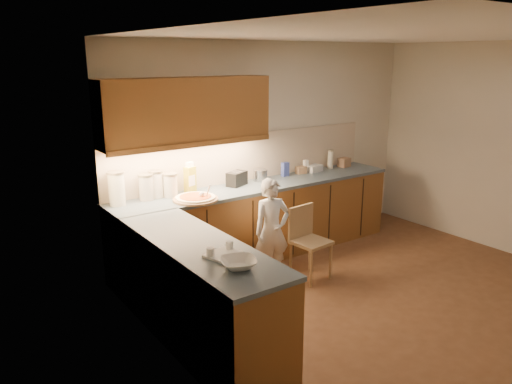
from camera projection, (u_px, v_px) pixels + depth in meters
room at (399, 137)px, 4.70m from camera, size 4.54×4.50×2.62m
l_counter at (244, 240)px, 5.48m from camera, size 3.77×2.62×0.92m
backsplash at (247, 157)px, 6.17m from camera, size 3.75×0.02×0.58m
upper_cabinets at (187, 111)px, 5.38m from camera, size 1.95×0.36×0.73m
pizza_on_board at (196, 198)px, 5.35m from camera, size 0.49×0.49×0.20m
child at (272, 231)px, 5.43m from camera, size 0.46×0.35×1.16m
wooden_chair at (307, 237)px, 5.54m from camera, size 0.40×0.40×0.82m
mixing_bowl at (238, 263)px, 3.64m from camera, size 0.35×0.35×0.07m
canister_a at (117, 188)px, 5.14m from camera, size 0.18×0.18×0.36m
canister_b at (146, 187)px, 5.33m from camera, size 0.16×0.16×0.28m
canister_c at (156, 184)px, 5.43m from camera, size 0.16×0.16×0.30m
canister_d at (170, 185)px, 5.46m from camera, size 0.16×0.16×0.26m
oil_jug at (190, 179)px, 5.60m from camera, size 0.14×0.12×0.36m
toaster at (237, 179)px, 5.95m from camera, size 0.30×0.24×0.17m
steel_pot at (260, 175)px, 6.17m from camera, size 0.19×0.19×0.14m
blue_box at (285, 169)px, 6.41m from camera, size 0.09×0.06×0.18m
card_box_a at (301, 170)px, 6.56m from camera, size 0.14×0.11×0.09m
white_bottle at (306, 166)px, 6.63m from camera, size 0.06×0.06×0.16m
flat_pack at (314, 168)px, 6.68m from camera, size 0.24×0.18×0.09m
tall_jar at (330, 159)px, 6.85m from camera, size 0.08×0.08×0.26m
card_box_b at (344, 162)px, 6.96m from camera, size 0.18×0.15×0.12m
dough_cloth at (223, 254)px, 3.87m from camera, size 0.31×0.27×0.02m
spice_jar_a at (211, 253)px, 3.81m from camera, size 0.08×0.08×0.08m
spice_jar_b at (230, 246)px, 3.96m from camera, size 0.08×0.08×0.08m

